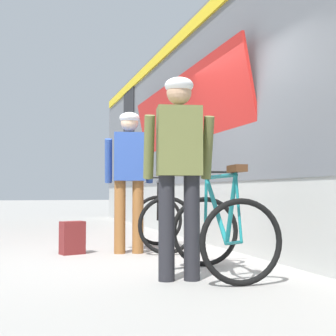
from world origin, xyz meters
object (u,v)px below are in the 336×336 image
(backpack_on_platform, at_px, (72,238))
(cyclist_near_in_olive, at_px, (179,158))
(bicycle_near_teal, at_px, (221,231))
(cyclist_far_in_blue, at_px, (129,168))
(bicycle_far_black, at_px, (162,219))

(backpack_on_platform, bearing_deg, cyclist_near_in_olive, -87.40)
(cyclist_near_in_olive, height_order, bicycle_near_teal, cyclist_near_in_olive)
(cyclist_far_in_blue, bearing_deg, bicycle_far_black, 23.21)
(bicycle_far_black, xyz_separation_m, backpack_on_platform, (-1.17, -0.08, -0.20))
(bicycle_near_teal, relative_size, backpack_on_platform, 2.84)
(backpack_on_platform, bearing_deg, cyclist_far_in_blue, -27.76)
(cyclist_near_in_olive, xyz_separation_m, backpack_on_platform, (-0.69, 2.00, -0.85))
(cyclist_near_in_olive, height_order, bicycle_far_black, cyclist_near_in_olive)
(cyclist_far_in_blue, height_order, backpack_on_platform, cyclist_far_in_blue)
(bicycle_far_black, relative_size, backpack_on_platform, 2.95)
(cyclist_far_in_blue, relative_size, backpack_on_platform, 4.40)
(cyclist_near_in_olive, bearing_deg, bicycle_near_teal, 14.91)
(cyclist_far_in_blue, distance_m, bicycle_far_black, 0.85)
(cyclist_near_in_olive, xyz_separation_m, bicycle_near_teal, (0.45, 0.12, -0.65))
(cyclist_far_in_blue, xyz_separation_m, bicycle_far_black, (0.50, 0.21, -0.65))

